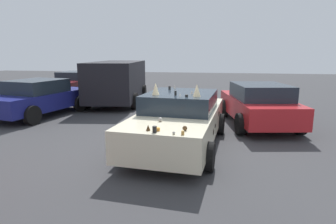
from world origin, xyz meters
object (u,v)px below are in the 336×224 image
Objects in this scene: art_car_decorated at (180,119)px; parked_sedan_near_left at (258,104)px; parked_sedan_row_back_far at (39,97)px; parked_sedan_far_right at (74,83)px; parked_van_far_left at (118,80)px.

parked_sedan_near_left is at bearing 144.18° from art_car_decorated.
parked_sedan_far_right is (5.66, 1.54, -0.03)m from parked_sedan_row_back_far.
parked_sedan_near_left is at bearing -126.74° from parked_van_far_left.
parked_van_far_left reaches higher than parked_sedan_near_left.
parked_sedan_row_back_far reaches higher than parked_sedan_far_right.
parked_sedan_far_right is (5.71, 9.75, -0.04)m from parked_sedan_near_left.
parked_sedan_row_back_far is at bearing 13.03° from parked_sedan_far_right.
parked_sedan_near_left is at bearing -79.32° from parked_sedan_row_back_far.
art_car_decorated is 0.86× the size of parked_van_far_left.
parked_sedan_row_back_far is 8.21m from parked_sedan_near_left.
art_car_decorated reaches higher than parked_sedan_row_back_far.
parked_sedan_far_right is at bearing 49.27° from parked_van_far_left.
art_car_decorated is at bearing -103.87° from parked_sedan_row_back_far.
parked_van_far_left is 4.26m from parked_sedan_far_right.
parked_van_far_left reaches higher than art_car_decorated.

